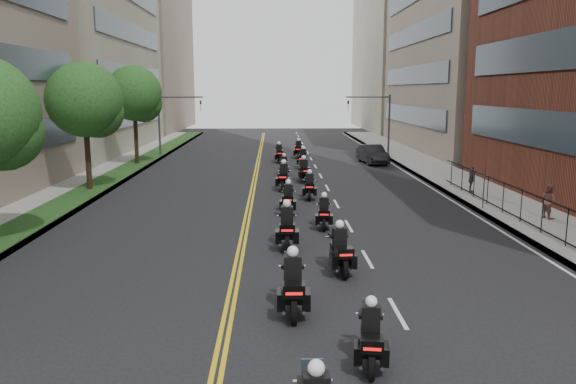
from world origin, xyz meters
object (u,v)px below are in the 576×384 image
object	(u,v)px
motorcycle_12	(279,154)
pedestrian_c	(471,180)
motorcycle_7	(310,187)
motorcycle_5	(324,214)
motorcycle_1	(371,338)
pedestrian_b	(549,201)
motorcycle_13	(298,150)
motorcycle_8	(284,178)
motorcycle_3	(340,252)
motorcycle_4	(287,229)
motorcycle_6	(288,200)
motorcycle_10	(284,166)
motorcycle_11	(303,160)
motorcycle_9	(304,172)
parked_sedan	(372,154)
motorcycle_2	(293,287)

from	to	relation	value
motorcycle_12	pedestrian_c	world-z (taller)	motorcycle_12
motorcycle_7	motorcycle_5	bearing A→B (deg)	-84.82
motorcycle_1	pedestrian_b	distance (m)	17.29
motorcycle_1	motorcycle_13	bearing A→B (deg)	97.53
motorcycle_8	motorcycle_12	distance (m)	13.06
motorcycle_3	motorcycle_5	size ratio (longest dim) A/B	1.10
motorcycle_4	motorcycle_6	distance (m)	6.12
pedestrian_b	pedestrian_c	world-z (taller)	pedestrian_b
motorcycle_6	pedestrian_b	world-z (taller)	pedestrian_b
motorcycle_6	motorcycle_7	size ratio (longest dim) A/B	1.02
motorcycle_10	motorcycle_6	bearing A→B (deg)	-89.12
motorcycle_7	pedestrian_c	xyz separation A→B (m)	(9.50, 0.98, 0.23)
motorcycle_5	motorcycle_11	bearing A→B (deg)	94.39
motorcycle_5	pedestrian_c	world-z (taller)	pedestrian_c
motorcycle_11	pedestrian_c	distance (m)	14.65
motorcycle_1	motorcycle_3	distance (m)	6.48
motorcycle_9	motorcycle_13	distance (m)	13.24
parked_sedan	pedestrian_c	bearing A→B (deg)	-84.28
parked_sedan	motorcycle_3	bearing A→B (deg)	-109.25
motorcycle_1	motorcycle_4	distance (m)	9.67
motorcycle_8	parked_sedan	xyz separation A→B (m)	(7.65, 12.29, 0.03)
motorcycle_5	motorcycle_13	bearing A→B (deg)	94.53
motorcycle_2	motorcycle_11	xyz separation A→B (m)	(1.82, 28.68, -0.03)
motorcycle_10	motorcycle_13	bearing A→B (deg)	82.61
motorcycle_8	motorcycle_5	bearing A→B (deg)	-75.94
motorcycle_4	pedestrian_b	distance (m)	12.94
motorcycle_8	motorcycle_1	bearing A→B (deg)	-81.48
motorcycle_11	parked_sedan	distance (m)	6.63
motorcycle_6	motorcycle_8	bearing A→B (deg)	94.44
motorcycle_11	pedestrian_c	world-z (taller)	motorcycle_11
motorcycle_11	pedestrian_c	size ratio (longest dim) A/B	1.63
motorcycle_4	motorcycle_13	xyz separation A→B (m)	(1.78, 28.87, -0.02)
motorcycle_12	parked_sedan	bearing A→B (deg)	-9.23
motorcycle_12	pedestrian_c	bearing A→B (deg)	-57.44
motorcycle_5	motorcycle_9	bearing A→B (deg)	95.51
motorcycle_1	motorcycle_12	size ratio (longest dim) A/B	0.89
motorcycle_3	motorcycle_4	xyz separation A→B (m)	(-1.71, 3.06, 0.04)
motorcycle_11	motorcycle_12	bearing A→B (deg)	123.43
motorcycle_10	pedestrian_b	world-z (taller)	pedestrian_b
motorcycle_8	motorcycle_13	distance (m)	16.16
motorcycle_8	motorcycle_9	bearing A→B (deg)	68.27
motorcycle_3	motorcycle_5	distance (m)	6.14
motorcycle_2	motorcycle_4	size ratio (longest dim) A/B	0.99
motorcycle_5	motorcycle_11	xyz separation A→B (m)	(0.09, 19.09, 0.07)
motorcycle_9	pedestrian_c	xyz separation A→B (m)	(9.49, -4.85, 0.18)
motorcycle_3	pedestrian_b	distance (m)	12.75
motorcycle_5	motorcycle_11	world-z (taller)	motorcycle_11
motorcycle_6	motorcycle_10	bearing A→B (deg)	93.34
motorcycle_6	parked_sedan	size ratio (longest dim) A/B	0.49
motorcycle_10	parked_sedan	xyz separation A→B (m)	(7.49, 6.19, 0.15)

